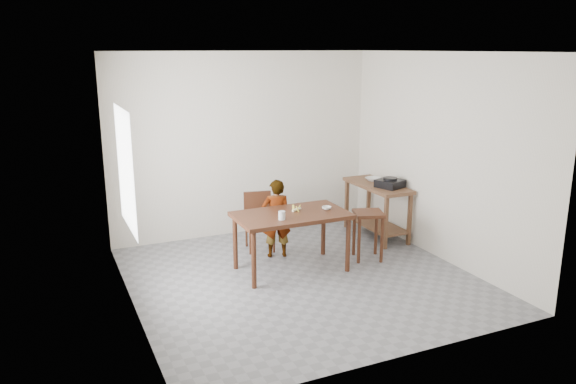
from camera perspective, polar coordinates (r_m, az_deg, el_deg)
name	(u,v)px	position (r m, az deg, el deg)	size (l,w,h in m)	color
floor	(301,280)	(6.97, 1.37, -8.90)	(4.00, 4.00, 0.04)	slate
ceiling	(303,50)	(6.40, 1.52, 14.25)	(4.00, 4.00, 0.04)	white
wall_back	(243,144)	(8.38, -4.58, 4.84)	(4.00, 0.04, 2.70)	silver
wall_front	(405,217)	(4.87, 11.81, -2.50)	(4.00, 0.04, 2.70)	silver
wall_left	(124,188)	(5.98, -16.29, 0.39)	(0.04, 4.00, 2.70)	silver
wall_right	(441,157)	(7.63, 15.27, 3.42)	(0.04, 4.00, 2.70)	silver
window_pane	(125,170)	(6.14, -16.21, 2.20)	(0.02, 1.10, 1.30)	white
dining_table	(291,242)	(7.08, 0.33, -5.09)	(1.40, 0.80, 0.75)	#402012
prep_counter	(377,210)	(8.45, 9.00, -1.82)	(0.50, 1.20, 0.80)	brown
child	(276,218)	(7.49, -1.20, -2.70)	(0.39, 0.26, 1.07)	white
dining_chair	(260,222)	(7.79, -2.89, -3.08)	(0.38, 0.38, 0.80)	#402012
stool	(368,235)	(7.55, 8.10, -4.38)	(0.37, 0.37, 0.65)	#402012
glass_tumbler	(282,215)	(6.70, -0.63, -2.39)	(0.08, 0.08, 0.10)	silver
small_bowl	(327,208)	(7.14, 3.94, -1.63)	(0.12, 0.12, 0.04)	silver
banana	(297,209)	(7.05, 0.88, -1.75)	(0.15, 0.11, 0.05)	#DCBA4F
serving_bowl	(373,179)	(8.53, 8.63, 1.30)	(0.21, 0.21, 0.05)	silver
gas_burner	(390,183)	(8.17, 10.32, 0.86)	(0.33, 0.33, 0.11)	black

